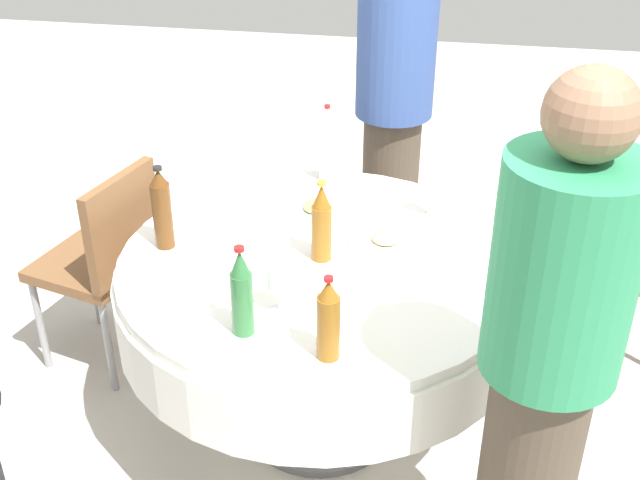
{
  "coord_description": "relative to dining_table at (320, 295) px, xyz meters",
  "views": [
    {
      "loc": [
        -2.28,
        -0.4,
        2.18
      ],
      "look_at": [
        0.0,
        0.0,
        0.81
      ],
      "focal_mm": 45.68,
      "sensor_mm": 36.0,
      "label": 1
    }
  ],
  "objects": [
    {
      "name": "bottle_amber_inner",
      "position": [
        -0.51,
        -0.11,
        0.27
      ],
      "size": [
        0.07,
        0.07,
        0.26
      ],
      "color": "#8C5619",
      "rests_on": "dining_table"
    },
    {
      "name": "spoon_west",
      "position": [
        0.1,
        0.32,
        0.15
      ],
      "size": [
        0.07,
        0.18,
        0.0
      ],
      "primitive_type": "cube",
      "rotation": [
        0.0,
        0.0,
        1.24
      ],
      "color": "silver",
      "rests_on": "dining_table"
    },
    {
      "name": "plate_near",
      "position": [
        0.13,
        -0.21,
        0.16
      ],
      "size": [
        0.25,
        0.25,
        0.04
      ],
      "color": "white",
      "rests_on": "dining_table"
    },
    {
      "name": "wine_glass_west",
      "position": [
        0.35,
        -0.35,
        0.27
      ],
      "size": [
        0.06,
        0.06,
        0.16
      ],
      "color": "white",
      "rests_on": "dining_table"
    },
    {
      "name": "person_east",
      "position": [
        1.11,
        -0.14,
        0.24
      ],
      "size": [
        0.34,
        0.34,
        1.59
      ],
      "rotation": [
        0.0,
        0.0,
        4.59
      ],
      "color": "#4C3F33",
      "rests_on": "ground_plane"
    },
    {
      "name": "chair_front",
      "position": [
        0.57,
        -1.01,
        -0.07
      ],
      "size": [
        0.55,
        0.55,
        0.87
      ],
      "rotation": [
        0.0,
        0.0,
        3.66
      ],
      "color": "brown",
      "rests_on": "ground_plane"
    },
    {
      "name": "chair_right",
      "position": [
        0.24,
        0.89,
        -0.07
      ],
      "size": [
        0.49,
        0.49,
        0.87
      ],
      "rotation": [
        0.0,
        0.0,
        -0.26
      ],
      "color": "brown",
      "rests_on": "ground_plane"
    },
    {
      "name": "fork_rear",
      "position": [
        -0.28,
        0.33,
        0.15
      ],
      "size": [
        0.17,
        0.1,
        0.0
      ],
      "primitive_type": "cube",
      "rotation": [
        0.0,
        0.0,
        0.51
      ],
      "color": "silver",
      "rests_on": "dining_table"
    },
    {
      "name": "bottle_green_east",
      "position": [
        -0.44,
        0.15,
        0.28
      ],
      "size": [
        0.06,
        0.06,
        0.29
      ],
      "color": "#2D6B38",
      "rests_on": "dining_table"
    },
    {
      "name": "person_rear",
      "position": [
        -0.63,
        -0.68,
        0.27
      ],
      "size": [
        0.34,
        0.34,
        1.65
      ],
      "rotation": [
        0.0,
        0.0,
        2.39
      ],
      "color": "#4C3F33",
      "rests_on": "ground_plane"
    },
    {
      "name": "bottle_amber_rear",
      "position": [
        0.0,
        -0.01,
        0.28
      ],
      "size": [
        0.07,
        0.07,
        0.29
      ],
      "color": "#8C5619",
      "rests_on": "dining_table"
    },
    {
      "name": "wine_glass_far",
      "position": [
        -0.32,
        0.07,
        0.26
      ],
      "size": [
        0.07,
        0.07,
        0.16
      ],
      "color": "white",
      "rests_on": "dining_table"
    },
    {
      "name": "ground_plane",
      "position": [
        0.0,
        0.0,
        -0.59
      ],
      "size": [
        10.0,
        10.0,
        0.0
      ],
      "primitive_type": "plane",
      "color": "#B7B2A8"
    },
    {
      "name": "knife_east",
      "position": [
        -0.07,
        0.18,
        0.15
      ],
      "size": [
        0.03,
        0.18,
        0.0
      ],
      "primitive_type": "cube",
      "rotation": [
        0.0,
        0.0,
        1.48
      ],
      "color": "silver",
      "rests_on": "dining_table"
    },
    {
      "name": "plate_north",
      "position": [
        0.31,
        0.07,
        0.16
      ],
      "size": [
        0.24,
        0.24,
        0.04
      ],
      "color": "white",
      "rests_on": "dining_table"
    },
    {
      "name": "dining_table",
      "position": [
        0.0,
        0.0,
        0.0
      ],
      "size": [
        1.38,
        1.38,
        0.74
      ],
      "color": "white",
      "rests_on": "ground_plane"
    },
    {
      "name": "bottle_brown_far",
      "position": [
        -0.01,
        0.54,
        0.29
      ],
      "size": [
        0.07,
        0.07,
        0.3
      ],
      "color": "#593314",
      "rests_on": "dining_table"
    },
    {
      "name": "bottle_clear_west",
      "position": [
        0.59,
        0.08,
        0.29
      ],
      "size": [
        0.06,
        0.06,
        0.31
      ],
      "color": "silver",
      "rests_on": "dining_table"
    }
  ]
}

